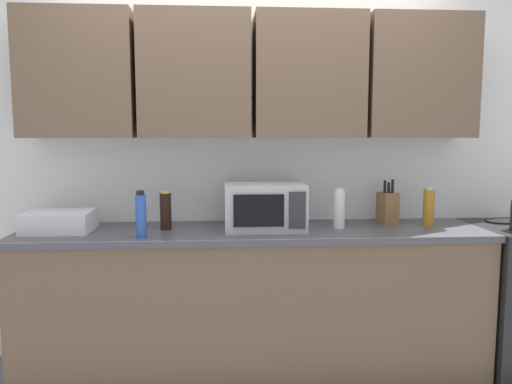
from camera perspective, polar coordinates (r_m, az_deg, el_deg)
The scene contains 9 objects.
wall_back_with_cabinets at distance 3.17m, azimuth -0.54°, elevation 8.69°, with size 3.68×0.38×2.60m.
counter_run at distance 3.11m, azimuth -0.26°, elevation -12.46°, with size 2.81×0.63×0.90m.
microwave at distance 2.97m, azimuth 1.00°, elevation -1.63°, with size 0.48×0.37×0.28m.
dish_rack at distance 3.13m, azimuth -21.85°, elevation -3.18°, with size 0.38×0.30×0.12m, color silver.
knife_block at distance 3.27m, azimuth 15.03°, elevation -1.75°, with size 0.12×0.14×0.29m.
bottle_white_jar at distance 3.04m, azimuth 9.63°, elevation -1.93°, with size 0.07×0.07×0.25m.
bottle_soy_dark at distance 3.00m, azimuth -10.45°, elevation -2.16°, with size 0.07×0.07×0.24m.
bottle_amber_vinegar at distance 3.26m, azimuth 19.42°, elevation -1.66°, with size 0.07×0.07×0.25m.
bottle_blue_cleaner at distance 2.80m, azimuth -13.22°, elevation -2.62°, with size 0.06×0.06×0.26m.
Camera 1 is at (-0.18, -3.23, 1.47)m, focal length 34.45 mm.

